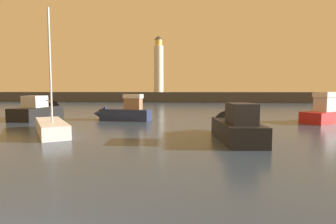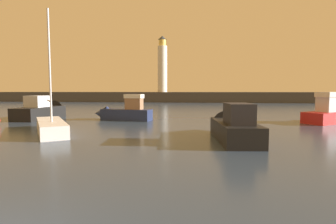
# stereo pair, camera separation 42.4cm
# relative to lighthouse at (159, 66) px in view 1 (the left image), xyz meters

# --- Properties ---
(ground_plane) EXTENTS (220.00, 220.00, 0.00)m
(ground_plane) POSITION_rel_lighthouse_xyz_m (4.67, -29.60, -8.41)
(ground_plane) COLOR #2D3D51
(breakwater) EXTENTS (87.65, 6.88, 2.29)m
(breakwater) POSITION_rel_lighthouse_xyz_m (4.67, 0.00, -7.27)
(breakwater) COLOR #423F3D
(breakwater) RESTS_ON ground_plane
(lighthouse) EXTENTS (2.17, 2.17, 12.93)m
(lighthouse) POSITION_rel_lighthouse_xyz_m (0.00, 0.00, 0.00)
(lighthouse) COLOR silver
(lighthouse) RESTS_ON breakwater
(motorboat_0) EXTENTS (2.42, 7.04, 2.59)m
(motorboat_0) POSITION_rel_lighthouse_xyz_m (-6.17, -37.70, -7.70)
(motorboat_0) COLOR black
(motorboat_0) RESTS_ON ground_plane
(motorboat_1) EXTENTS (2.43, 6.53, 2.35)m
(motorboat_1) POSITION_rel_lighthouse_xyz_m (10.48, -46.97, -7.75)
(motorboat_1) COLOR black
(motorboat_1) RESTS_ON ground_plane
(motorboat_2) EXTENTS (5.65, 2.28, 2.44)m
(motorboat_2) POSITION_rel_lighthouse_xyz_m (1.74, -38.76, -7.71)
(motorboat_2) COLOR #1E284C
(motorboat_2) RESTS_ON ground_plane
(motorboat_3) EXTENTS (6.33, 5.34, 2.93)m
(motorboat_3) POSITION_rel_lighthouse_xyz_m (20.15, -38.20, -7.68)
(motorboat_3) COLOR #B21E1E
(motorboat_3) RESTS_ON ground_plane
(sailboat_moored) EXTENTS (4.62, 5.83, 7.48)m
(sailboat_moored) POSITION_rel_lighthouse_xyz_m (-0.53, -46.55, -7.97)
(sailboat_moored) COLOR white
(sailboat_moored) RESTS_ON ground_plane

